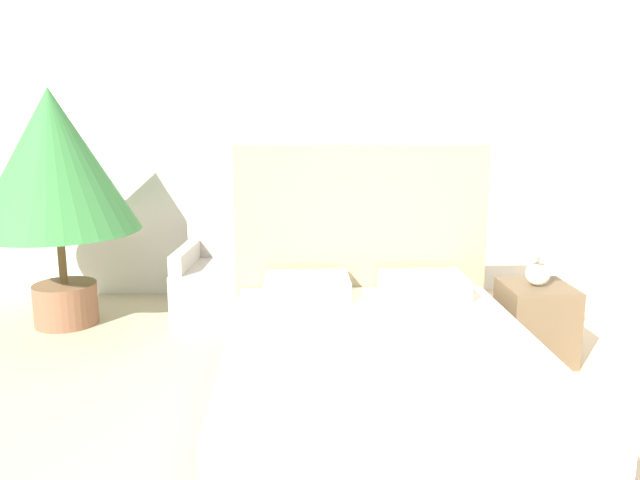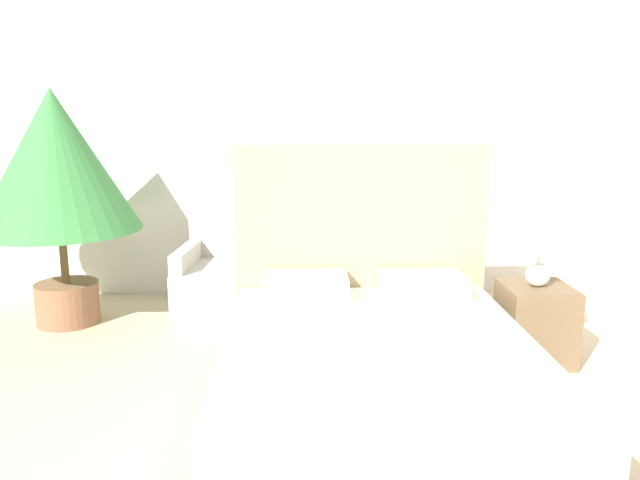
{
  "view_description": "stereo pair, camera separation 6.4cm",
  "coord_description": "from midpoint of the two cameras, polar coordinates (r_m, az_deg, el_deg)",
  "views": [
    {
      "loc": [
        -0.32,
        -1.94,
        1.63
      ],
      "look_at": [
        -0.11,
        2.53,
        0.7
      ],
      "focal_mm": 35.0,
      "sensor_mm": 36.0,
      "label": 1
    },
    {
      "loc": [
        -0.25,
        -1.94,
        1.63
      ],
      "look_at": [
        -0.11,
        2.53,
        0.7
      ],
      "focal_mm": 35.0,
      "sensor_mm": 36.0,
      "label": 2
    }
  ],
  "objects": [
    {
      "name": "nightstand",
      "position": [
        4.4,
        18.68,
        -7.11
      ],
      "size": [
        0.43,
        0.46,
        0.51
      ],
      "color": "brown",
      "rests_on": "ground_plane"
    },
    {
      "name": "armchair_near_window_left",
      "position": [
        5.0,
        -9.24,
        -4.13
      ],
      "size": [
        0.72,
        0.77,
        0.91
      ],
      "rotation": [
        0.0,
        0.0,
        -0.08
      ],
      "color": "#B7B2A8",
      "rests_on": "ground_plane"
    },
    {
      "name": "wall_back",
      "position": [
        5.55,
        0.34,
        9.89
      ],
      "size": [
        10.0,
        0.06,
        2.9
      ],
      "color": "silver",
      "rests_on": "ground_plane"
    },
    {
      "name": "table_lamp",
      "position": [
        4.25,
        19.1,
        0.22
      ],
      "size": [
        0.31,
        0.31,
        0.49
      ],
      "color": "white",
      "rests_on": "nightstand"
    },
    {
      "name": "potted_palm",
      "position": [
        5.06,
        -23.48,
        6.12
      ],
      "size": [
        1.21,
        1.21,
        1.8
      ],
      "color": "brown",
      "rests_on": "ground_plane"
    },
    {
      "name": "armchair_near_window_right",
      "position": [
        4.98,
        1.99,
        -4.04
      ],
      "size": [
        0.74,
        0.78,
        0.91
      ],
      "rotation": [
        0.0,
        0.0,
        0.11
      ],
      "color": "#B7B2A8",
      "rests_on": "ground_plane"
    },
    {
      "name": "bed",
      "position": [
        3.51,
        4.88,
        -11.1
      ],
      "size": [
        1.71,
        2.12,
        1.41
      ],
      "color": "brown",
      "rests_on": "ground_plane"
    }
  ]
}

